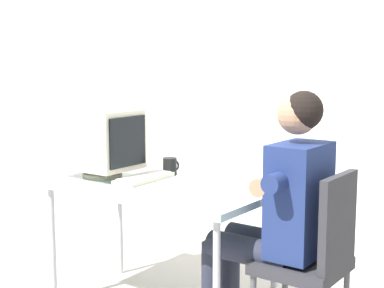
{
  "coord_description": "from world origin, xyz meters",
  "views": [
    {
      "loc": [
        2.06,
        -2.52,
        1.46
      ],
      "look_at": [
        0.23,
        0.0,
        1.0
      ],
      "focal_mm": 54.72,
      "sensor_mm": 36.0,
      "label": 1
    }
  ],
  "objects_px": {
    "desk": "(160,193)",
    "desk_mug": "(170,166)",
    "crt_monitor": "(102,140)",
    "person_seated": "(277,210)",
    "keyboard": "(144,178)",
    "office_chair": "(314,254)"
  },
  "relations": [
    {
      "from": "desk_mug",
      "to": "desk",
      "type": "bearing_deg",
      "value": -64.65
    },
    {
      "from": "office_chair",
      "to": "person_seated",
      "type": "distance_m",
      "value": 0.28
    },
    {
      "from": "desk",
      "to": "person_seated",
      "type": "relative_size",
      "value": 0.99
    },
    {
      "from": "person_seated",
      "to": "desk_mug",
      "type": "bearing_deg",
      "value": 164.94
    },
    {
      "from": "desk",
      "to": "person_seated",
      "type": "distance_m",
      "value": 0.74
    },
    {
      "from": "desk",
      "to": "office_chair",
      "type": "relative_size",
      "value": 1.4
    },
    {
      "from": "desk_mug",
      "to": "crt_monitor",
      "type": "bearing_deg",
      "value": -136.88
    },
    {
      "from": "desk",
      "to": "desk_mug",
      "type": "height_order",
      "value": "desk_mug"
    },
    {
      "from": "desk",
      "to": "desk_mug",
      "type": "xyz_separation_m",
      "value": [
        -0.12,
        0.25,
        0.11
      ]
    },
    {
      "from": "crt_monitor",
      "to": "desk_mug",
      "type": "relative_size",
      "value": 4.01
    },
    {
      "from": "office_chair",
      "to": "person_seated",
      "type": "bearing_deg",
      "value": -180.0
    },
    {
      "from": "keyboard",
      "to": "person_seated",
      "type": "bearing_deg",
      "value": -0.32
    },
    {
      "from": "crt_monitor",
      "to": "person_seated",
      "type": "distance_m",
      "value": 1.19
    },
    {
      "from": "desk",
      "to": "office_chair",
      "type": "xyz_separation_m",
      "value": [
        0.94,
        0.02,
        -0.17
      ]
    },
    {
      "from": "desk",
      "to": "crt_monitor",
      "type": "distance_m",
      "value": 0.5
    },
    {
      "from": "person_seated",
      "to": "desk_mug",
      "type": "relative_size",
      "value": 12.4
    },
    {
      "from": "crt_monitor",
      "to": "keyboard",
      "type": "bearing_deg",
      "value": 10.9
    },
    {
      "from": "crt_monitor",
      "to": "keyboard",
      "type": "height_order",
      "value": "crt_monitor"
    },
    {
      "from": "desk",
      "to": "office_chair",
      "type": "distance_m",
      "value": 0.96
    },
    {
      "from": "office_chair",
      "to": "desk_mug",
      "type": "xyz_separation_m",
      "value": [
        -1.06,
        0.23,
        0.28
      ]
    },
    {
      "from": "crt_monitor",
      "to": "office_chair",
      "type": "bearing_deg",
      "value": 2.08
    },
    {
      "from": "office_chair",
      "to": "desk_mug",
      "type": "height_order",
      "value": "office_chair"
    }
  ]
}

